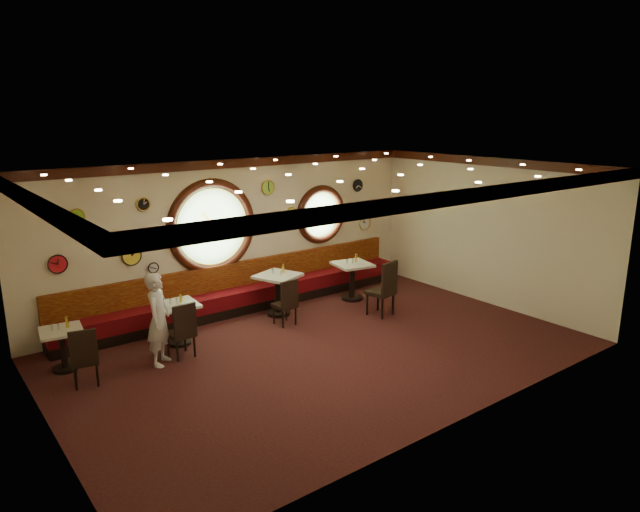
{
  "coord_description": "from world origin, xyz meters",
  "views": [
    {
      "loc": [
        -5.76,
        -7.45,
        4.13
      ],
      "look_at": [
        0.52,
        0.8,
        1.5
      ],
      "focal_mm": 32.0,
      "sensor_mm": 36.0,
      "label": 1
    }
  ],
  "objects_px": {
    "chair_c": "(287,299)",
    "condiment_d_salt": "(347,261)",
    "condiment_a_pepper": "(58,327)",
    "table_c": "(278,289)",
    "condiment_c_bottle": "(283,268)",
    "table_d": "(352,277)",
    "table_b": "(178,319)",
    "condiment_b_bottle": "(181,298)",
    "condiment_d_bottle": "(356,258)",
    "chair_b": "(183,327)",
    "condiment_c_salt": "(273,271)",
    "condiment_b_salt": "(170,302)",
    "chair_d": "(385,285)",
    "condiment_c_pepper": "(281,273)",
    "table_a": "(63,345)",
    "condiment_b_pepper": "(177,301)",
    "condiment_d_pepper": "(353,261)",
    "chair_a": "(84,354)",
    "waiter": "(159,319)",
    "condiment_a_bottle": "(67,322)",
    "condiment_a_salt": "(52,328)"
  },
  "relations": [
    {
      "from": "table_c",
      "to": "table_d",
      "type": "distance_m",
      "value": 1.89
    },
    {
      "from": "table_a",
      "to": "condiment_d_bottle",
      "type": "xyz_separation_m",
      "value": [
        6.28,
        -0.02,
        0.49
      ]
    },
    {
      "from": "condiment_d_pepper",
      "to": "condiment_b_pepper",
      "type": "bearing_deg",
      "value": -179.28
    },
    {
      "from": "table_a",
      "to": "condiment_a_bottle",
      "type": "relative_size",
      "value": 3.96
    },
    {
      "from": "condiment_c_bottle",
      "to": "table_d",
      "type": "bearing_deg",
      "value": -7.35
    },
    {
      "from": "table_b",
      "to": "condiment_a_pepper",
      "type": "relative_size",
      "value": 7.83
    },
    {
      "from": "table_b",
      "to": "condiment_d_pepper",
      "type": "height_order",
      "value": "condiment_d_pepper"
    },
    {
      "from": "condiment_b_pepper",
      "to": "condiment_c_pepper",
      "type": "relative_size",
      "value": 1.19
    },
    {
      "from": "chair_d",
      "to": "condiment_a_bottle",
      "type": "height_order",
      "value": "chair_d"
    },
    {
      "from": "chair_b",
      "to": "table_d",
      "type": "bearing_deg",
      "value": 4.18
    },
    {
      "from": "condiment_d_salt",
      "to": "condiment_c_pepper",
      "type": "height_order",
      "value": "condiment_c_pepper"
    },
    {
      "from": "condiment_a_pepper",
      "to": "condiment_a_bottle",
      "type": "distance_m",
      "value": 0.16
    },
    {
      "from": "condiment_c_salt",
      "to": "condiment_b_pepper",
      "type": "distance_m",
      "value": 2.3
    },
    {
      "from": "waiter",
      "to": "table_b",
      "type": "bearing_deg",
      "value": -0.14
    },
    {
      "from": "table_d",
      "to": "condiment_c_pepper",
      "type": "xyz_separation_m",
      "value": [
        -1.83,
        0.11,
        0.38
      ]
    },
    {
      "from": "condiment_b_bottle",
      "to": "condiment_b_salt",
      "type": "bearing_deg",
      "value": -175.93
    },
    {
      "from": "condiment_b_salt",
      "to": "condiment_d_salt",
      "type": "distance_m",
      "value": 4.18
    },
    {
      "from": "table_a",
      "to": "condiment_c_bottle",
      "type": "height_order",
      "value": "condiment_c_bottle"
    },
    {
      "from": "condiment_c_salt",
      "to": "condiment_b_bottle",
      "type": "bearing_deg",
      "value": -172.34
    },
    {
      "from": "table_b",
      "to": "condiment_c_salt",
      "type": "xyz_separation_m",
      "value": [
        2.27,
        0.33,
        0.44
      ]
    },
    {
      "from": "chair_b",
      "to": "condiment_d_bottle",
      "type": "bearing_deg",
      "value": 4.56
    },
    {
      "from": "chair_b",
      "to": "condiment_d_bottle",
      "type": "height_order",
      "value": "condiment_d_bottle"
    },
    {
      "from": "chair_c",
      "to": "table_a",
      "type": "bearing_deg",
      "value": 170.07
    },
    {
      "from": "chair_b",
      "to": "condiment_c_bottle",
      "type": "height_order",
      "value": "condiment_c_bottle"
    },
    {
      "from": "chair_d",
      "to": "condiment_b_pepper",
      "type": "height_order",
      "value": "chair_d"
    },
    {
      "from": "table_b",
      "to": "condiment_b_pepper",
      "type": "xyz_separation_m",
      "value": [
        -0.01,
        -0.02,
        0.34
      ]
    },
    {
      "from": "condiment_b_bottle",
      "to": "waiter",
      "type": "distance_m",
      "value": 0.93
    },
    {
      "from": "table_c",
      "to": "chair_a",
      "type": "relative_size",
      "value": 1.73
    },
    {
      "from": "condiment_a_salt",
      "to": "condiment_c_pepper",
      "type": "bearing_deg",
      "value": 0.12
    },
    {
      "from": "condiment_a_pepper",
      "to": "table_c",
      "type": "bearing_deg",
      "value": 1.07
    },
    {
      "from": "condiment_a_salt",
      "to": "condiment_a_pepper",
      "type": "distance_m",
      "value": 0.1
    },
    {
      "from": "table_d",
      "to": "condiment_b_bottle",
      "type": "height_order",
      "value": "condiment_b_bottle"
    },
    {
      "from": "condiment_b_salt",
      "to": "condiment_b_pepper",
      "type": "distance_m",
      "value": 0.11
    },
    {
      "from": "chair_c",
      "to": "condiment_d_salt",
      "type": "bearing_deg",
      "value": 12.38
    },
    {
      "from": "chair_a",
      "to": "condiment_d_salt",
      "type": "height_order",
      "value": "chair_a"
    },
    {
      "from": "condiment_d_salt",
      "to": "waiter",
      "type": "distance_m",
      "value": 4.69
    },
    {
      "from": "table_a",
      "to": "table_d",
      "type": "height_order",
      "value": "table_d"
    },
    {
      "from": "condiment_c_salt",
      "to": "condiment_b_bottle",
      "type": "height_order",
      "value": "condiment_c_salt"
    },
    {
      "from": "chair_d",
      "to": "condiment_c_pepper",
      "type": "distance_m",
      "value": 2.15
    },
    {
      "from": "chair_d",
      "to": "condiment_a_pepper",
      "type": "relative_size",
      "value": 7.31
    },
    {
      "from": "table_c",
      "to": "condiment_a_salt",
      "type": "height_order",
      "value": "table_c"
    },
    {
      "from": "condiment_c_bottle",
      "to": "condiment_c_pepper",
      "type": "bearing_deg",
      "value": -139.54
    },
    {
      "from": "chair_b",
      "to": "chair_c",
      "type": "relative_size",
      "value": 1.05
    },
    {
      "from": "table_d",
      "to": "waiter",
      "type": "xyz_separation_m",
      "value": [
        -4.76,
        -0.65,
        0.26
      ]
    },
    {
      "from": "chair_c",
      "to": "chair_d",
      "type": "relative_size",
      "value": 0.81
    },
    {
      "from": "table_d",
      "to": "chair_b",
      "type": "relative_size",
      "value": 1.44
    },
    {
      "from": "table_b",
      "to": "condiment_b_bottle",
      "type": "distance_m",
      "value": 0.38
    },
    {
      "from": "condiment_d_salt",
      "to": "condiment_d_bottle",
      "type": "bearing_deg",
      "value": 1.63
    },
    {
      "from": "table_c",
      "to": "condiment_d_salt",
      "type": "distance_m",
      "value": 1.8
    },
    {
      "from": "condiment_a_salt",
      "to": "condiment_a_bottle",
      "type": "xyz_separation_m",
      "value": [
        0.24,
        0.01,
        0.04
      ]
    }
  ]
}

